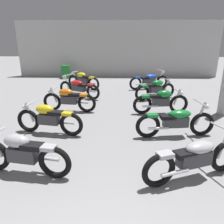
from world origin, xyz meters
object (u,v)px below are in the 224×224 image
oil_drum (66,72)px  motorcycle_left_row_1 (23,153)px  motorcycle_left_row_2 (49,118)px  motorcycle_right_row_3 (161,101)px  motorcycle_left_row_4 (79,87)px  motorcycle_right_row_5 (149,80)px  motorcycle_left_row_3 (69,99)px  motorcycle_left_row_5 (83,80)px  motorcycle_right_row_4 (156,89)px  motorcycle_right_row_2 (176,121)px  motorcycle_right_row_1 (195,157)px

oil_drum → motorcycle_left_row_1: bearing=-80.8°
motorcycle_left_row_2 → motorcycle_right_row_3: bearing=28.4°
motorcycle_left_row_4 → motorcycle_right_row_3: (3.29, -2.08, 0.01)m
motorcycle_left_row_1 → motorcycle_right_row_5: 8.35m
motorcycle_left_row_4 → motorcycle_right_row_3: bearing=-32.3°
motorcycle_left_row_3 → motorcycle_left_row_5: size_ratio=1.10×
motorcycle_right_row_5 → motorcycle_left_row_2: bearing=-121.1°
motorcycle_left_row_3 → motorcycle_right_row_3: (3.29, -0.11, 0.00)m
motorcycle_left_row_1 → motorcycle_right_row_3: size_ratio=1.00×
motorcycle_left_row_2 → motorcycle_right_row_4: size_ratio=1.07×
motorcycle_left_row_2 → motorcycle_right_row_2: size_ratio=0.90×
motorcycle_right_row_5 → motorcycle_right_row_1: bearing=-90.5°
motorcycle_left_row_4 → motorcycle_left_row_5: bearing=92.8°
motorcycle_left_row_4 → motorcycle_right_row_1: size_ratio=0.97×
motorcycle_right_row_2 → motorcycle_right_row_4: size_ratio=1.18×
motorcycle_right_row_3 → oil_drum: bearing=126.4°
motorcycle_left_row_2 → motorcycle_right_row_1: 3.90m
motorcycle_left_row_2 → motorcycle_right_row_4: 5.09m
motorcycle_right_row_3 → motorcycle_right_row_4: 1.86m
motorcycle_left_row_4 → motorcycle_right_row_2: size_ratio=0.92×
motorcycle_right_row_1 → motorcycle_right_row_2: 1.87m
motorcycle_left_row_5 → motorcycle_right_row_4: bearing=-29.3°
motorcycle_left_row_1 → motorcycle_left_row_3: same height
motorcycle_left_row_1 → motorcycle_right_row_4: same height
motorcycle_left_row_1 → motorcycle_right_row_4: (3.40, 5.61, 0.00)m
motorcycle_left_row_3 → motorcycle_left_row_5: (-0.09, 3.69, 0.00)m
motorcycle_right_row_4 → motorcycle_right_row_1: bearing=-91.1°
motorcycle_right_row_3 → motorcycle_right_row_2: bearing=-87.8°
motorcycle_left_row_4 → motorcycle_left_row_3: bearing=-89.8°
motorcycle_right_row_5 → motorcycle_right_row_3: bearing=-90.8°
motorcycle_right_row_2 → motorcycle_right_row_1: bearing=-92.8°
motorcycle_right_row_4 → motorcycle_right_row_3: bearing=-92.6°
motorcycle_right_row_3 → motorcycle_right_row_5: 3.90m
motorcycle_right_row_2 → motorcycle_right_row_5: size_ratio=1.04×
motorcycle_right_row_2 → motorcycle_right_row_3: (-0.07, 1.90, 0.01)m
motorcycle_left_row_3 → motorcycle_right_row_1: motorcycle_right_row_1 is taller
motorcycle_right_row_4 → motorcycle_left_row_4: bearing=176.2°
motorcycle_left_row_1 → motorcycle_left_row_2: (-0.09, 1.91, 0.00)m
motorcycle_right_row_1 → motorcycle_right_row_2: size_ratio=0.95×
motorcycle_left_row_4 → motorcycle_right_row_5: same height
motorcycle_right_row_1 → oil_drum: bearing=115.3°
motorcycle_left_row_4 → oil_drum: (-1.73, 4.74, -0.03)m
motorcycle_left_row_1 → motorcycle_right_row_2: motorcycle_right_row_2 is taller
motorcycle_left_row_2 → motorcycle_left_row_5: 5.64m
motorcycle_left_row_1 → motorcycle_left_row_5: bearing=90.5°
motorcycle_left_row_1 → motorcycle_right_row_1: (3.29, -0.02, -0.01)m
motorcycle_right_row_5 → oil_drum: 5.86m
motorcycle_left_row_3 → motorcycle_left_row_4: bearing=90.2°
motorcycle_right_row_1 → motorcycle_right_row_2: (0.09, 1.87, 0.00)m
motorcycle_right_row_4 → motorcycle_left_row_5: bearing=150.7°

